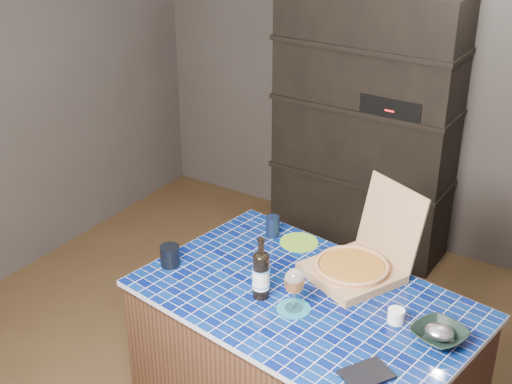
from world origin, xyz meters
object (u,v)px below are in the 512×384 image
Objects in this scene: kitchen_island at (303,369)px; wine_glass at (294,282)px; pizza_box at (356,265)px; bowl at (439,335)px; dvd_case at (367,374)px; mead_bottle at (261,274)px.

kitchen_island is 0.55m from wine_glass.
bowl is (0.49, -0.25, -0.03)m from pizza_box.
bowl is (0.15, 0.35, 0.02)m from dvd_case.
mead_bottle is 0.66m from dvd_case.
dvd_case is at bearing -36.28° from pizza_box.
wine_glass is at bearing -80.61° from pizza_box.
mead_bottle is 1.59× the size of dvd_case.
kitchen_island is at bearing 173.14° from dvd_case.
kitchen_island is 0.73m from bowl.
pizza_box is 0.69m from dvd_case.
pizza_box reaches higher than kitchen_island.
pizza_box is 2.86× the size of wine_glass.
wine_glass is at bearing -81.75° from kitchen_island.
pizza_box reaches higher than mead_bottle.
dvd_case is (0.61, -0.22, -0.11)m from mead_bottle.
pizza_box is 0.41m from wine_glass.
pizza_box is 2.69× the size of bowl.
bowl is at bearing 96.14° from dvd_case.
pizza_box reaches higher than dvd_case.
bowl is at bearing 11.21° from kitchen_island.
dvd_case is 0.38m from bowl.
kitchen_island is 8.04× the size of wine_glass.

